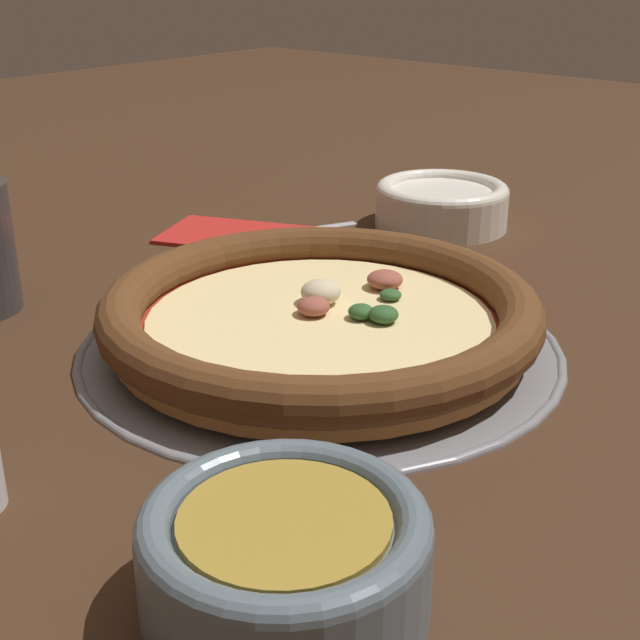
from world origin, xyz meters
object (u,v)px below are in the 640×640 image
object	(u,v)px
bowl_near	(285,555)
bowl_far	(442,203)
pizza_tray	(320,343)
napkin	(239,234)
fork	(268,234)
pizza	(320,314)

from	to	relation	value
bowl_near	bowl_far	world-z (taller)	bowl_near
pizza_tray	bowl_near	xyz separation A→B (m)	(-0.18, 0.23, 0.03)
pizza_tray	napkin	size ratio (longest dim) A/B	2.01
bowl_far	bowl_near	bearing A→B (deg)	117.41
pizza_tray	fork	size ratio (longest dim) A/B	2.13
pizza	bowl_far	xyz separation A→B (m)	(0.11, -0.33, -0.00)
pizza	pizza_tray	bearing A→B (deg)	88.90
bowl_far	pizza_tray	bearing A→B (deg)	108.49
pizza_tray	fork	bearing A→B (deg)	-37.83
pizza_tray	bowl_far	world-z (taller)	bowl_far
bowl_near	fork	distance (m)	0.57
bowl_near	napkin	size ratio (longest dim) A/B	0.73
pizza_tray	fork	xyz separation A→B (m)	(0.23, -0.18, -0.00)
bowl_near	napkin	distance (m)	0.57
pizza	napkin	distance (m)	0.29
pizza	bowl_near	xyz separation A→B (m)	(-0.18, 0.23, 0.00)
bowl_far	napkin	world-z (taller)	bowl_far
bowl_near	fork	xyz separation A→B (m)	(0.41, -0.41, -0.03)
pizza_tray	napkin	xyz separation A→B (m)	(0.25, -0.15, 0.00)
fork	bowl_far	bearing A→B (deg)	166.23
pizza_tray	fork	distance (m)	0.29
bowl_far	fork	size ratio (longest dim) A/B	0.82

